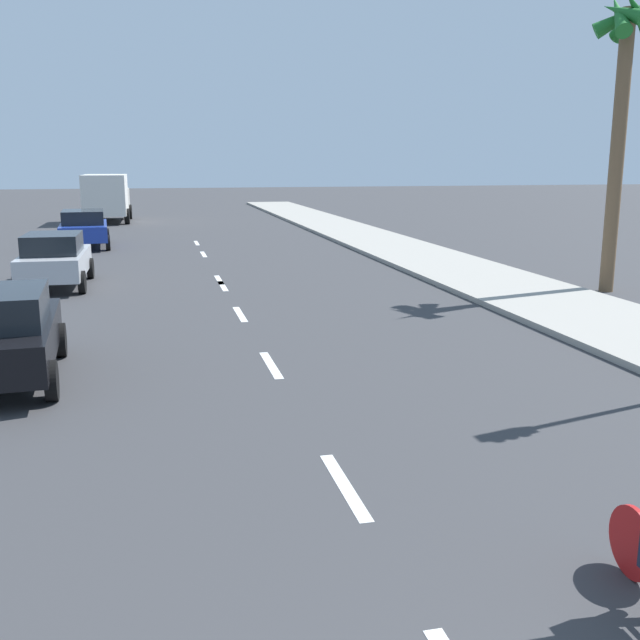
{
  "coord_description": "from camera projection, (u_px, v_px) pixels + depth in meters",
  "views": [
    {
      "loc": [
        -2.03,
        -0.84,
        3.63
      ],
      "look_at": [
        0.59,
        10.46,
        1.1
      ],
      "focal_mm": 41.31,
      "sensor_mm": 36.0,
      "label": 1
    }
  ],
  "objects": [
    {
      "name": "sidewalk_strip",
      "position": [
        455.0,
        268.0,
        24.69
      ],
      "size": [
        3.6,
        80.0,
        0.14
      ],
      "primitive_type": "cube",
      "color": "#9E998E",
      "rests_on": "ground"
    },
    {
      "name": "palm_tree_mid",
      "position": [
        624.0,
        72.0,
        19.53
      ],
      "size": [
        1.74,
        1.8,
        8.16
      ],
      "color": "brown",
      "rests_on": "ground"
    },
    {
      "name": "ground_plane",
      "position": [
        225.0,
        290.0,
        21.06
      ],
      "size": [
        160.0,
        160.0,
        0.0
      ],
      "primitive_type": "plane",
      "color": "#38383A"
    },
    {
      "name": "delivery_truck",
      "position": [
        106.0,
        197.0,
        43.71
      ],
      "size": [
        2.75,
        6.28,
        2.8
      ],
      "rotation": [
        0.0,
        0.0,
        -0.02
      ],
      "color": "beige",
      "rests_on": "ground"
    },
    {
      "name": "lane_stripe_6",
      "position": [
        219.0,
        280.0,
        22.73
      ],
      "size": [
        0.16,
        1.8,
        0.01
      ],
      "primitive_type": "cube",
      "color": "white",
      "rests_on": "ground"
    },
    {
      "name": "lane_stripe_4",
      "position": [
        240.0,
        314.0,
        17.67
      ],
      "size": [
        0.16,
        1.8,
        0.01
      ],
      "primitive_type": "cube",
      "color": "white",
      "rests_on": "ground"
    },
    {
      "name": "parked_car_blue",
      "position": [
        84.0,
        227.0,
        31.1
      ],
      "size": [
        2.27,
        4.58,
        1.57
      ],
      "rotation": [
        0.0,
        0.0,
        0.06
      ],
      "color": "#1E389E",
      "rests_on": "ground"
    },
    {
      "name": "lane_stripe_8",
      "position": [
        197.0,
        243.0,
        32.83
      ],
      "size": [
        0.16,
        1.8,
        0.01
      ],
      "primitive_type": "cube",
      "color": "white",
      "rests_on": "ground"
    },
    {
      "name": "parked_car_silver",
      "position": [
        55.0,
        258.0,
        21.32
      ],
      "size": [
        1.92,
        4.07,
        1.57
      ],
      "rotation": [
        0.0,
        0.0,
        -0.01
      ],
      "color": "#B7BABF",
      "rests_on": "ground"
    },
    {
      "name": "lane_stripe_7",
      "position": [
        204.0,
        254.0,
        28.91
      ],
      "size": [
        0.16,
        1.8,
        0.01
      ],
      "primitive_type": "cube",
      "color": "white",
      "rests_on": "ground"
    },
    {
      "name": "lane_stripe_2",
      "position": [
        345.0,
        485.0,
        8.37
      ],
      "size": [
        0.16,
        1.8,
        0.01
      ],
      "primitive_type": "cube",
      "color": "white",
      "rests_on": "ground"
    },
    {
      "name": "lane_stripe_5",
      "position": [
        223.0,
        286.0,
        21.64
      ],
      "size": [
        0.16,
        1.8,
        0.01
      ],
      "primitive_type": "cube",
      "color": "white",
      "rests_on": "ground"
    },
    {
      "name": "parked_car_black",
      "position": [
        0.0,
        333.0,
        12.15
      ],
      "size": [
        2.04,
        4.09,
        1.57
      ],
      "rotation": [
        0.0,
        0.0,
        0.05
      ],
      "color": "black",
      "rests_on": "ground"
    },
    {
      "name": "lane_stripe_3",
      "position": [
        271.0,
        365.0,
        13.3
      ],
      "size": [
        0.16,
        1.8,
        0.01
      ],
      "primitive_type": "cube",
      "color": "white",
      "rests_on": "ground"
    }
  ]
}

